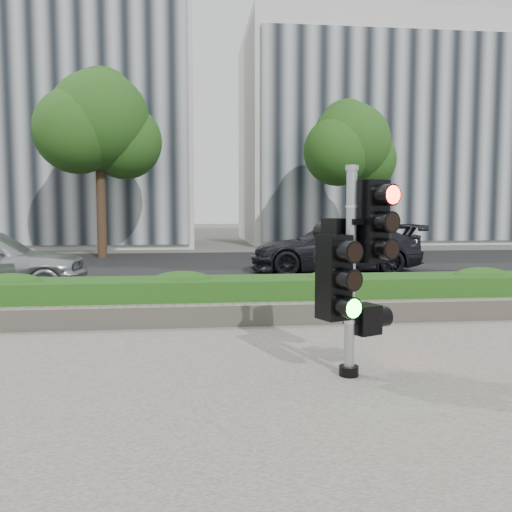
% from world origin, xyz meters
% --- Properties ---
extents(ground, '(120.00, 120.00, 0.00)m').
position_xyz_m(ground, '(0.00, 0.00, 0.00)').
color(ground, '#51514C').
rests_on(ground, ground).
extents(sidewalk, '(16.00, 11.00, 0.03)m').
position_xyz_m(sidewalk, '(0.00, -2.50, 0.01)').
color(sidewalk, '#9E9389').
rests_on(sidewalk, ground).
extents(road, '(60.00, 13.00, 0.02)m').
position_xyz_m(road, '(0.00, 10.00, 0.01)').
color(road, black).
rests_on(road, ground).
extents(curb, '(60.00, 0.25, 0.12)m').
position_xyz_m(curb, '(0.00, 3.15, 0.06)').
color(curb, gray).
rests_on(curb, ground).
extents(stone_wall, '(12.00, 0.32, 0.34)m').
position_xyz_m(stone_wall, '(0.00, 1.90, 0.20)').
color(stone_wall, gray).
rests_on(stone_wall, sidewalk).
extents(hedge, '(12.00, 1.00, 0.68)m').
position_xyz_m(hedge, '(0.00, 2.55, 0.37)').
color(hedge, '#307724').
rests_on(hedge, sidewalk).
extents(building_left, '(16.00, 9.00, 15.00)m').
position_xyz_m(building_left, '(-9.00, 23.00, 7.50)').
color(building_left, '#B7B7B2').
rests_on(building_left, ground).
extents(building_right, '(18.00, 10.00, 12.00)m').
position_xyz_m(building_right, '(11.00, 25.00, 6.00)').
color(building_right, '#B7B7B2').
rests_on(building_right, ground).
extents(tree_left, '(4.61, 4.03, 7.34)m').
position_xyz_m(tree_left, '(-4.52, 14.56, 5.04)').
color(tree_left, black).
rests_on(tree_left, ground).
extents(tree_right, '(4.10, 3.58, 6.53)m').
position_xyz_m(tree_right, '(5.48, 15.55, 4.48)').
color(tree_right, black).
rests_on(tree_right, ground).
extents(traffic_signal, '(0.85, 0.77, 2.35)m').
position_xyz_m(traffic_signal, '(0.75, -0.86, 1.33)').
color(traffic_signal, black).
rests_on(traffic_signal, sidewalk).
extents(car_dark, '(5.09, 2.15, 1.46)m').
position_xyz_m(car_dark, '(3.17, 8.97, 0.75)').
color(car_dark, black).
rests_on(car_dark, road).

